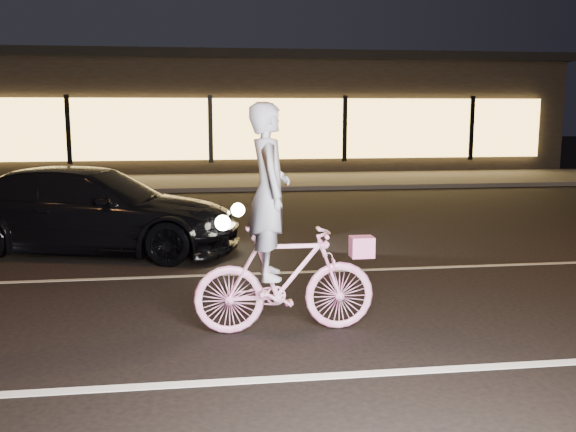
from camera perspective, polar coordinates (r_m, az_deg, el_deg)
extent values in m
plane|color=black|center=(6.89, -4.27, -9.41)|extent=(90.00, 90.00, 0.00)
cube|color=silver|center=(5.49, -3.24, -14.39)|extent=(60.00, 0.12, 0.01)
cube|color=gray|center=(8.80, -5.11, -5.20)|extent=(60.00, 0.10, 0.01)
cube|color=#383533|center=(19.63, -6.72, 3.03)|extent=(30.00, 4.00, 0.12)
cube|color=black|center=(25.52, -7.10, 8.84)|extent=(25.00, 8.00, 4.00)
cube|color=black|center=(25.58, -7.20, 13.44)|extent=(25.40, 8.40, 0.30)
cube|color=#EFB653|center=(21.42, -6.91, 7.68)|extent=(23.00, 0.15, 2.00)
cube|color=black|center=(21.73, -18.95, 7.27)|extent=(0.15, 0.08, 2.20)
cube|color=black|center=(21.34, -6.90, 7.67)|extent=(0.15, 0.08, 2.20)
cube|color=black|center=(21.89, 5.06, 7.75)|extent=(0.15, 0.08, 2.20)
cube|color=black|center=(23.32, 16.00, 7.52)|extent=(0.15, 0.08, 2.20)
imported|color=#F2309A|center=(6.44, -0.28, -5.64)|extent=(1.82, 0.52, 1.10)
imported|color=white|center=(6.25, -1.71, 2.20)|extent=(0.41, 0.63, 1.72)
cube|color=#DE4B8D|center=(6.51, 6.57, -2.74)|extent=(0.23, 0.19, 0.21)
imported|color=black|center=(10.50, -17.00, 0.50)|extent=(4.92, 2.91, 1.34)
sphere|color=#FFF2BF|center=(10.46, -4.48, 0.55)|extent=(0.22, 0.22, 0.22)
sphere|color=#FFF2BF|center=(9.28, -5.82, -0.61)|extent=(0.22, 0.22, 0.22)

